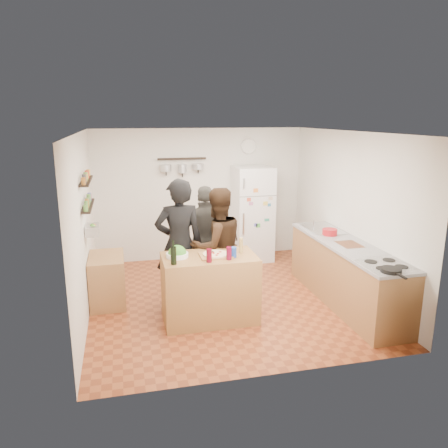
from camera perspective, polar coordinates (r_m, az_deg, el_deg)
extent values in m
plane|color=brown|center=(6.80, 0.20, -9.65)|extent=(4.20, 4.20, 0.00)
plane|color=white|center=(6.23, 0.22, 11.92)|extent=(4.20, 4.20, 0.00)
plane|color=silver|center=(8.41, -3.13, 3.87)|extent=(4.00, 0.00, 4.00)
plane|color=silver|center=(6.26, -17.91, -0.34)|extent=(0.00, 4.20, 4.20)
plane|color=silver|center=(7.12, 16.06, 1.48)|extent=(0.00, 4.20, 4.20)
cube|color=#A2723B|center=(5.97, -1.90, -8.35)|extent=(1.25, 0.72, 0.91)
cube|color=olive|center=(5.81, -1.12, -4.12)|extent=(0.42, 0.34, 0.02)
cylinder|color=beige|center=(5.81, -1.12, -3.94)|extent=(0.34, 0.34, 0.02)
cylinder|color=white|center=(5.79, -6.12, -4.05)|extent=(0.29, 0.29, 0.06)
cylinder|color=black|center=(5.50, -6.61, -4.13)|extent=(0.07, 0.07, 0.23)
cylinder|color=#520715|center=(5.56, -1.96, -4.15)|extent=(0.07, 0.07, 0.17)
cylinder|color=#58071F|center=(5.65, 0.65, -3.85)|extent=(0.07, 0.07, 0.17)
cylinder|color=#A48444|center=(5.94, 2.23, -2.97)|extent=(0.05, 0.05, 0.17)
cylinder|color=navy|center=(5.75, 1.24, -3.71)|extent=(0.08, 0.08, 0.14)
imported|color=black|center=(6.26, -5.86, -2.61)|extent=(0.71, 0.48, 1.89)
imported|color=black|center=(6.36, -0.90, -2.98)|extent=(0.99, 0.86, 1.74)
imported|color=#2F2D2A|center=(6.86, -2.29, -1.96)|extent=(1.03, 0.52, 1.68)
cube|color=#9E7042|center=(6.74, 15.62, -6.29)|extent=(0.63, 2.63, 0.90)
cube|color=white|center=(5.83, 20.38, -5.07)|extent=(0.60, 0.62, 0.02)
cylinder|color=black|center=(5.56, 20.99, -5.66)|extent=(0.25, 0.25, 0.05)
cube|color=silver|center=(7.32, 12.70, -0.68)|extent=(0.50, 0.80, 0.03)
cube|color=brown|center=(6.56, 16.08, -2.64)|extent=(0.30, 0.40, 0.02)
cylinder|color=#AF141B|center=(6.97, 13.65, -1.02)|extent=(0.23, 0.23, 0.10)
cube|color=white|center=(8.37, 3.74, 1.36)|extent=(0.70, 0.68, 1.80)
cylinder|color=silver|center=(8.50, 3.22, 10.09)|extent=(0.30, 0.03, 0.30)
cube|color=black|center=(6.39, -17.32, 2.30)|extent=(0.12, 1.00, 0.02)
cube|color=black|center=(6.33, -17.55, 5.40)|extent=(0.12, 1.00, 0.02)
cube|color=silver|center=(6.47, -16.83, -0.72)|extent=(0.18, 0.35, 0.14)
cube|color=olive|center=(6.73, -14.97, -7.04)|extent=(0.50, 0.80, 0.73)
cube|color=black|center=(8.17, -5.52, 8.48)|extent=(0.90, 0.04, 0.04)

